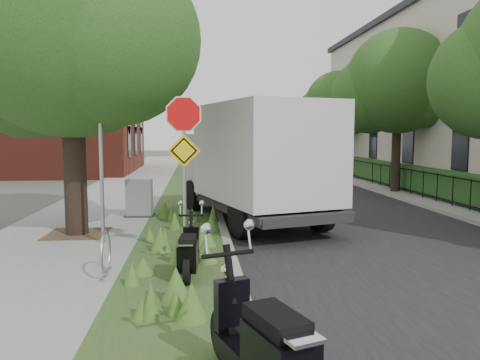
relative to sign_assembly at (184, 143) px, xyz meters
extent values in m
plane|color=#4C5147|center=(1.40, -0.58, -2.33)|extent=(120.00, 120.00, 0.00)
cube|color=gray|center=(-2.85, 9.42, -2.27)|extent=(3.50, 60.00, 0.12)
cube|color=#35491F|center=(-0.10, 9.42, -2.27)|extent=(2.00, 60.00, 0.12)
cube|color=#9E9991|center=(0.90, 9.42, -2.26)|extent=(0.20, 60.00, 0.13)
cube|color=black|center=(4.40, 9.42, -2.32)|extent=(7.00, 60.00, 0.01)
cube|color=#9E9991|center=(7.90, 9.42, -2.26)|extent=(0.20, 60.00, 0.13)
cube|color=gray|center=(9.60, 9.42, -2.27)|extent=(3.20, 60.00, 0.12)
cylinder|color=black|center=(-2.60, 2.22, 0.03)|extent=(0.52, 0.52, 4.48)
sphere|color=#1B4818|center=(-2.60, 2.22, 2.75)|extent=(5.40, 5.40, 5.40)
sphere|color=#1B4818|center=(-3.81, 3.03, 2.08)|extent=(4.05, 4.05, 4.05)
sphere|color=#1B4818|center=(-1.52, 1.54, 2.21)|extent=(3.78, 3.78, 3.78)
cube|color=#473828|center=(-2.60, 2.22, -2.20)|extent=(1.40, 1.40, 0.01)
cylinder|color=#A5A8AD|center=(-1.80, 1.22, -0.21)|extent=(0.08, 0.08, 4.00)
torus|color=#A5A8AD|center=(-1.30, -1.18, -1.83)|extent=(0.05, 0.77, 0.77)
cube|color=#A5A8AD|center=(-1.30, -1.54, -2.19)|extent=(0.06, 0.06, 0.04)
cube|color=#A5A8AD|center=(-1.30, -0.82, -2.19)|extent=(0.06, 0.06, 0.04)
cylinder|color=#A5A8AD|center=(0.00, 0.02, -0.71)|extent=(0.07, 0.07, 3.00)
cylinder|color=red|center=(0.00, -0.01, 0.54)|extent=(0.86, 0.03, 0.86)
cylinder|color=white|center=(0.00, 0.00, 0.54)|extent=(0.94, 0.02, 0.94)
cube|color=yellow|center=(0.00, -0.01, -0.16)|extent=(0.64, 0.03, 0.64)
cube|color=black|center=(8.60, 9.42, -1.26)|extent=(0.04, 24.00, 0.04)
cube|color=black|center=(8.60, 9.42, -2.06)|extent=(0.04, 24.00, 0.04)
cylinder|color=black|center=(8.60, 9.42, -1.71)|extent=(0.03, 0.03, 1.00)
cube|color=#1A4B1C|center=(9.30, 9.42, -1.66)|extent=(1.00, 24.00, 1.10)
cube|color=#2D2D33|center=(9.35, 9.42, 1.97)|extent=(0.25, 26.00, 0.60)
cube|color=maroon|center=(-8.10, 21.42, 1.67)|extent=(9.00, 10.00, 8.00)
cube|color=#9E9991|center=(-8.10, 21.42, 5.77)|extent=(9.40, 10.40, 0.40)
cylinder|color=black|center=(8.40, 9.42, -0.19)|extent=(0.36, 0.36, 4.03)
sphere|color=#1B4818|center=(8.40, 9.42, 2.26)|extent=(4.20, 4.20, 4.20)
sphere|color=#1B4818|center=(7.46, 10.05, 1.73)|extent=(3.15, 3.15, 3.15)
sphere|color=#1B4818|center=(9.24, 8.89, 1.84)|extent=(2.94, 2.94, 2.94)
cylinder|color=black|center=(8.40, 17.42, -0.39)|extent=(0.36, 0.36, 3.64)
sphere|color=#1B4818|center=(8.40, 17.42, 1.82)|extent=(3.80, 3.80, 3.80)
sphere|color=#1B4818|center=(7.54, 17.99, 1.35)|extent=(2.85, 2.85, 2.85)
sphere|color=#1B4818|center=(9.16, 16.94, 1.44)|extent=(2.66, 2.66, 2.66)
cylinder|color=black|center=(0.13, -0.71, -1.98)|extent=(0.13, 0.45, 0.45)
cylinder|color=black|center=(0.07, -1.78, -1.98)|extent=(0.13, 0.45, 0.45)
cube|color=black|center=(0.10, -1.29, -1.97)|extent=(0.35, 1.00, 0.15)
cube|color=black|center=(0.08, -1.59, -1.76)|extent=(0.34, 0.58, 0.34)
cube|color=black|center=(0.08, -1.55, -1.54)|extent=(0.29, 0.53, 0.10)
cylinder|color=black|center=(0.52, -4.34, -1.93)|extent=(0.31, 0.57, 0.56)
cube|color=black|center=(0.89, -5.38, -1.64)|extent=(0.60, 0.79, 0.43)
cube|color=black|center=(0.87, -5.32, -1.36)|extent=(0.53, 0.72, 0.13)
cube|color=#262628|center=(1.83, 3.78, -1.74)|extent=(3.96, 6.49, 0.21)
cube|color=#B7BABC|center=(1.15, 6.04, -0.77)|extent=(2.72, 2.22, 1.84)
cube|color=silver|center=(2.01, 3.18, -0.31)|extent=(3.68, 4.91, 2.53)
cube|color=#262628|center=(-1.40, 4.51, -2.19)|extent=(0.84, 0.59, 0.04)
cube|color=gray|center=(-1.40, 4.51, -1.67)|extent=(0.74, 0.49, 1.07)
camera|label=1|loc=(0.22, -9.03, 0.18)|focal=35.00mm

